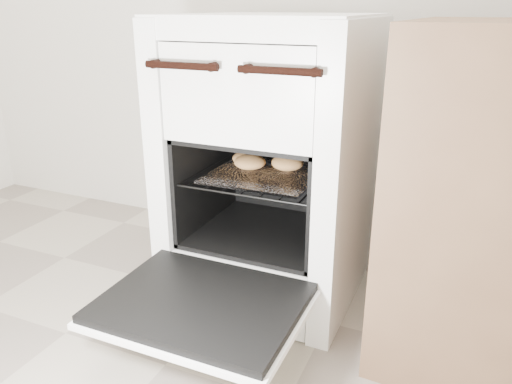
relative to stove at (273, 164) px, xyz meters
The scene contains 5 objects.
stove is the anchor object (origin of this frame).
oven_door 0.52m from the stove, 90.00° to the right, with size 0.49×0.38×0.03m.
oven_rack 0.06m from the stove, 90.00° to the right, with size 0.40×0.38×0.01m.
foil_sheet 0.08m from the stove, 90.00° to the right, with size 0.31×0.27×0.01m, color silver.
baked_rolls 0.04m from the stove, 135.47° to the right, with size 0.25×0.17×0.05m.
Camera 1 is at (0.64, -0.17, 0.87)m, focal length 35.00 mm.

